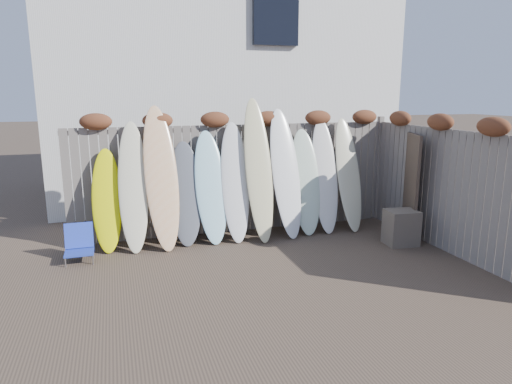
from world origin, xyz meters
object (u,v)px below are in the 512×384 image
object	(u,v)px
beach_chair	(79,244)
surfboard_0	(107,200)
lattice_panel	(408,184)
wooden_crate	(401,227)

from	to	relation	value
beach_chair	surfboard_0	distance (m)	0.83
beach_chair	lattice_panel	xyz separation A→B (m)	(5.69, -0.35, 0.67)
wooden_crate	lattice_panel	distance (m)	0.93
wooden_crate	lattice_panel	world-z (taller)	lattice_panel
surfboard_0	beach_chair	bearing A→B (deg)	-133.78
beach_chair	wooden_crate	size ratio (longest dim) A/B	0.94
beach_chair	wooden_crate	distance (m)	5.31
beach_chair	surfboard_0	xyz separation A→B (m)	(0.45, 0.40, 0.57)
beach_chair	wooden_crate	bearing A→B (deg)	-9.27
wooden_crate	lattice_panel	bearing A→B (deg)	48.52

